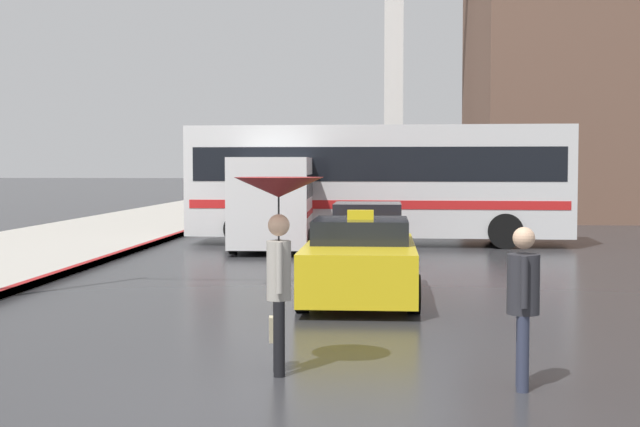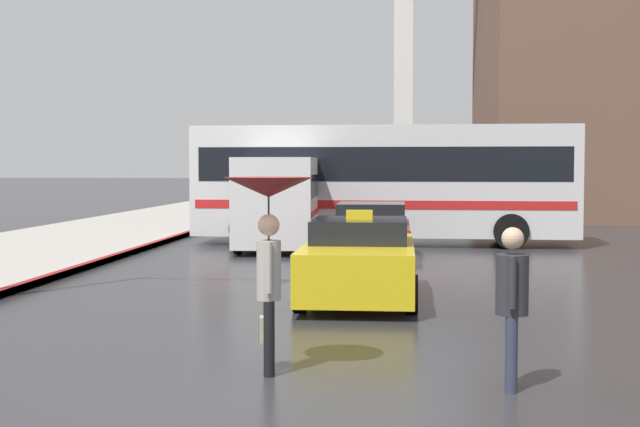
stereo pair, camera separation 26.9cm
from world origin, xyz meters
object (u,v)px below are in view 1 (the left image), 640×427
object	(u,v)px
taxi	(360,261)
sedan_red	(367,234)
pedestrian_man	(523,294)
ambulance_van	(275,198)
city_bus	(378,179)
pedestrian_with_umbrella	(279,218)
traffic_light	(27,43)

from	to	relation	value
taxi	sedan_red	size ratio (longest dim) A/B	1.03
taxi	pedestrian_man	distance (m)	6.19
ambulance_van	city_bus	xyz separation A→B (m)	(2.79, 1.59, 0.51)
ambulance_van	sedan_red	bearing A→B (deg)	128.93
pedestrian_with_umbrella	traffic_light	size ratio (longest dim) A/B	0.35
sedan_red	pedestrian_man	xyz separation A→B (m)	(1.82, -12.15, 0.34)
taxi	city_bus	xyz separation A→B (m)	(0.19, 10.80, 1.23)
city_bus	pedestrian_with_umbrella	xyz separation A→B (m)	(-0.91, -16.25, -0.18)
ambulance_van	city_bus	size ratio (longest dim) A/B	0.48
pedestrian_with_umbrella	traffic_light	bearing A→B (deg)	36.54
pedestrian_man	traffic_light	world-z (taller)	traffic_light
taxi	city_bus	bearing A→B (deg)	-91.00
pedestrian_with_umbrella	taxi	bearing A→B (deg)	-16.31
pedestrian_man	traffic_light	distance (m)	9.35
traffic_light	ambulance_van	bearing A→B (deg)	74.70
sedan_red	city_bus	xyz separation A→B (m)	(0.20, 4.57, 1.24)
ambulance_van	pedestrian_man	bearing A→B (deg)	104.21
city_bus	ambulance_van	bearing A→B (deg)	121.53
taxi	traffic_light	world-z (taller)	traffic_light
taxi	traffic_light	size ratio (longest dim) A/B	0.69
pedestrian_with_umbrella	pedestrian_man	size ratio (longest dim) A/B	1.30
taxi	sedan_red	xyz separation A→B (m)	(-0.01, 6.23, -0.01)
taxi	ambulance_van	xyz separation A→B (m)	(-2.60, 9.21, 0.72)
traffic_light	taxi	bearing A→B (deg)	9.16
city_bus	sedan_red	bearing A→B (deg)	179.36
taxi	sedan_red	distance (m)	6.23
sedan_red	traffic_light	world-z (taller)	traffic_light
pedestrian_with_umbrella	traffic_light	distance (m)	7.00
pedestrian_with_umbrella	traffic_light	world-z (taller)	traffic_light
taxi	pedestrian_man	bearing A→B (deg)	106.97
sedan_red	ambulance_van	bearing A→B (deg)	-49.04
pedestrian_with_umbrella	pedestrian_man	world-z (taller)	pedestrian_with_umbrella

